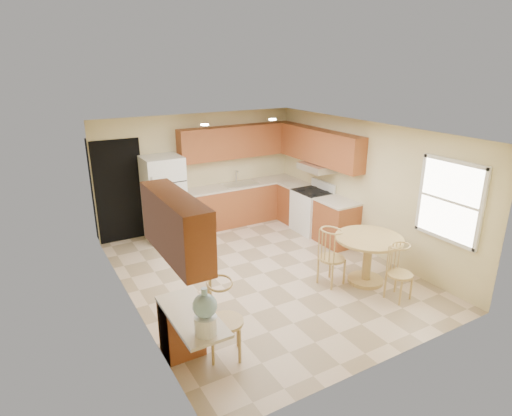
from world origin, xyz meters
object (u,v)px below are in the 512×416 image
chair_table_a (336,253)px  chair_table_b (405,270)px  chair_desk (229,316)px  water_crock (205,313)px  refrigerator (164,198)px  stove (312,211)px  dining_table (368,253)px

chair_table_a → chair_table_b: (0.60, -0.89, -0.05)m
chair_desk → water_crock: (-0.45, -0.37, 0.39)m
chair_desk → refrigerator: bearing=-164.4°
chair_table_b → chair_desk: chair_desk is taller
chair_table_a → water_crock: bearing=-77.3°
refrigerator → stove: size_ratio=1.60×
refrigerator → water_crock: bearing=-103.1°
stove → chair_table_a: bearing=-118.0°
chair_table_a → chair_table_b: 1.08m
refrigerator → dining_table: size_ratio=1.58×
stove → water_crock: (-3.92, -3.30, 0.55)m
refrigerator → water_crock: (-1.05, -4.52, 0.14)m
stove → water_crock: 5.16m
water_crock → chair_table_b: bearing=4.5°
dining_table → chair_desk: 2.96m
refrigerator → chair_table_b: size_ratio=1.97×
refrigerator → chair_desk: 4.20m
refrigerator → chair_table_a: (1.74, -3.36, -0.28)m
refrigerator → chair_table_a: 3.79m
dining_table → chair_table_a: bearing=164.1°
refrigerator → chair_table_a: bearing=-62.7°
refrigerator → chair_table_a: size_ratio=1.79×
chair_table_a → water_crock: size_ratio=1.78×
stove → water_crock: bearing=-139.9°
refrigerator → dining_table: refrigerator is taller
chair_table_b → water_crock: bearing=-3.5°
chair_desk → dining_table: bearing=126.2°
dining_table → chair_table_a: 0.57m
dining_table → chair_desk: (-2.89, -0.64, 0.10)m
refrigerator → dining_table: 4.21m
chair_table_b → water_crock: 3.43m
chair_table_b → chair_desk: bearing=-9.9°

